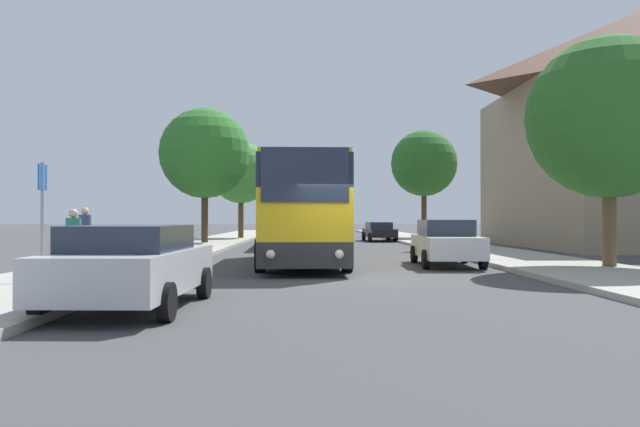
# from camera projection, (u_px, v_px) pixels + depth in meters

# --- Properties ---
(ground_plane) EXTENTS (300.00, 300.00, 0.00)m
(ground_plane) POSITION_uv_depth(u_px,v_px,m) (345.00, 279.00, 16.37)
(ground_plane) COLOR #424244
(ground_plane) RESTS_ON ground
(sidewalk_left) EXTENTS (4.00, 120.00, 0.15)m
(sidewalk_left) POSITION_uv_depth(u_px,v_px,m) (77.00, 277.00, 16.22)
(sidewalk_left) COLOR #A39E93
(sidewalk_left) RESTS_ON ground_plane
(sidewalk_right) EXTENTS (4.00, 120.00, 0.15)m
(sidewalk_right) POSITION_uv_depth(u_px,v_px,m) (608.00, 276.00, 16.52)
(sidewalk_right) COLOR #A39E93
(sidewalk_right) RESTS_ON ground_plane
(bus_front) EXTENTS (3.01, 10.65, 3.49)m
(bus_front) POSITION_uv_depth(u_px,v_px,m) (302.00, 211.00, 21.53)
(bus_front) COLOR #2D2D2D
(bus_front) RESTS_ON ground_plane
(bus_middle) EXTENTS (2.96, 10.84, 3.39)m
(bus_middle) POSITION_uv_depth(u_px,v_px,m) (304.00, 215.00, 35.83)
(bus_middle) COLOR #2D519E
(bus_middle) RESTS_ON ground_plane
(parked_car_left_curb) EXTENTS (2.28, 4.67, 1.48)m
(parked_car_left_curb) POSITION_uv_depth(u_px,v_px,m) (132.00, 265.00, 11.00)
(parked_car_left_curb) COLOR #B7B7BC
(parked_car_left_curb) RESTS_ON ground_plane
(parked_car_right_near) EXTENTS (2.14, 4.68, 1.55)m
(parked_car_right_near) POSITION_uv_depth(u_px,v_px,m) (446.00, 242.00, 20.97)
(parked_car_right_near) COLOR silver
(parked_car_right_near) RESTS_ON ground_plane
(parked_car_right_far) EXTENTS (2.16, 4.56, 1.33)m
(parked_car_right_far) POSITION_uv_depth(u_px,v_px,m) (379.00, 231.00, 43.26)
(parked_car_right_far) COLOR black
(parked_car_right_far) RESTS_ON ground_plane
(bus_stop_sign) EXTENTS (0.08, 0.45, 2.75)m
(bus_stop_sign) POSITION_uv_depth(u_px,v_px,m) (42.00, 208.00, 14.38)
(bus_stop_sign) COLOR gray
(bus_stop_sign) RESTS_ON sidewalk_left
(pedestrian_waiting_near) EXTENTS (0.36, 0.36, 1.79)m
(pedestrian_waiting_near) POSITION_uv_depth(u_px,v_px,m) (85.00, 236.00, 19.17)
(pedestrian_waiting_near) COLOR #23232D
(pedestrian_waiting_near) RESTS_ON sidewalk_left
(pedestrian_waiting_far) EXTENTS (0.36, 0.36, 1.68)m
(pedestrian_waiting_far) POSITION_uv_depth(u_px,v_px,m) (73.00, 243.00, 15.12)
(pedestrian_waiting_far) COLOR #23232D
(pedestrian_waiting_far) RESTS_ON sidewalk_left
(tree_left_near) EXTENTS (5.42, 5.42, 8.07)m
(tree_left_near) POSITION_uv_depth(u_px,v_px,m) (205.00, 153.00, 37.45)
(tree_left_near) COLOR #47331E
(tree_left_near) RESTS_ON sidewalk_left
(tree_left_far) EXTENTS (4.55, 4.55, 7.11)m
(tree_left_far) POSITION_uv_depth(u_px,v_px,m) (241.00, 173.00, 46.25)
(tree_left_far) COLOR #513D23
(tree_left_far) RESTS_ON sidewalk_left
(tree_right_near) EXTENTS (5.04, 5.04, 8.18)m
(tree_right_near) POSITION_uv_depth(u_px,v_px,m) (424.00, 164.00, 47.61)
(tree_right_near) COLOR #47331E
(tree_right_near) RESTS_ON sidewalk_right
(tree_right_mid) EXTENTS (4.93, 4.93, 6.99)m
(tree_right_mid) POSITION_uv_depth(u_px,v_px,m) (609.00, 118.00, 18.94)
(tree_right_mid) COLOR brown
(tree_right_mid) RESTS_ON sidewalk_right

